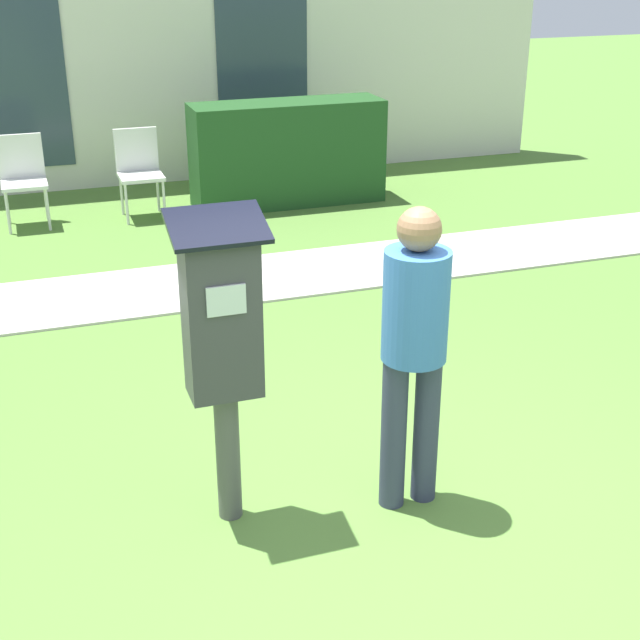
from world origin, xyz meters
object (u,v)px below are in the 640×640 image
parking_meter (222,332)px  outdoor_chair_right (244,156)px  outdoor_chair_left (23,173)px  outdoor_chair_middle (139,166)px  person_standing (414,338)px

parking_meter → outdoor_chair_right: bearing=74.6°
outdoor_chair_left → outdoor_chair_middle: 1.15m
parking_meter → outdoor_chair_right: (1.53, 5.56, -0.49)m
outdoor_chair_middle → outdoor_chair_right: 1.15m
person_standing → outdoor_chair_left: 5.95m
outdoor_chair_left → outdoor_chair_middle: bearing=7.5°
parking_meter → person_standing: bearing=-10.9°
person_standing → outdoor_chair_left: size_ratio=1.76×
outdoor_chair_left → outdoor_chair_right: bearing=11.7°
parking_meter → outdoor_chair_right: 5.79m
outdoor_chair_left → parking_meter: bearing=-71.4°
outdoor_chair_middle → outdoor_chair_left: bearing=176.9°
person_standing → outdoor_chair_right: bearing=102.9°
outdoor_chair_left → person_standing: bearing=-63.0°
person_standing → outdoor_chair_right: 5.78m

